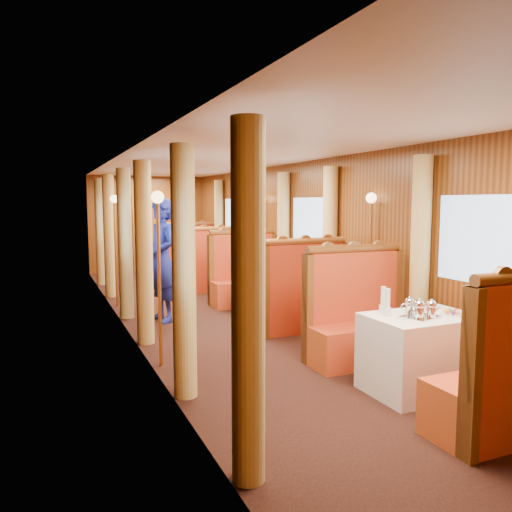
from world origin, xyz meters
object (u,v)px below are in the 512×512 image
banquette_far_aft (192,260)px  steward (162,260)px  fruit_plate (452,313)px  banquette_near_aft (360,325)px  rose_vase_mid (270,259)px  banquette_mid_fwd (299,301)px  passenger (252,265)px  teapot_right (431,312)px  tea_tray (420,317)px  teapot_back (409,308)px  banquette_mid_aft (246,281)px  table_near (422,353)px  banquette_far_fwd (219,271)px  table_far (204,267)px  rose_vase_far (205,243)px  teapot_left (419,312)px  table_mid (269,293)px

banquette_far_aft → steward: size_ratio=0.71×
fruit_plate → steward: 4.38m
banquette_near_aft → rose_vase_mid: bearing=89.5°
banquette_mid_fwd → passenger: 1.78m
banquette_mid_fwd → passenger: (-0.00, 1.75, 0.32)m
banquette_far_aft → teapot_right: banquette_far_aft is taller
banquette_far_aft → tea_tray: size_ratio=3.94×
banquette_far_aft → teapot_back: size_ratio=8.54×
banquette_mid_fwd → banquette_mid_aft: size_ratio=1.00×
table_near → steward: (-1.65, 3.85, 0.57)m
table_near → banquette_far_fwd: (0.00, 5.99, 0.05)m
table_near → steward: bearing=113.3°
table_far → passenger: (-0.00, -2.76, 0.37)m
table_near → rose_vase_far: 6.99m
steward → teapot_left: bearing=8.8°
fruit_plate → steward: bearing=115.9°
banquette_far_aft → rose_vase_mid: size_ratio=3.72×
fruit_plate → passenger: (-0.26, 4.33, -0.03)m
teapot_left → passenger: size_ratio=0.23×
table_mid → passenger: passenger is taller
banquette_mid_aft → rose_vase_far: (0.01, 2.45, 0.50)m
banquette_far_fwd → rose_vase_mid: 2.51m
rose_vase_mid → steward: steward is taller
banquette_near_aft → banquette_far_fwd: (0.00, 4.97, 0.00)m
teapot_right → rose_vase_far: (0.04, 7.10, 0.11)m
teapot_back → steward: 4.08m
teapot_back → teapot_left: bearing=-91.0°
table_mid → tea_tray: tea_tray is taller
rose_vase_far → teapot_left: bearing=-91.4°
banquette_near_aft → teapot_left: 1.21m
teapot_back → rose_vase_far: rose_vase_far is taller
table_near → rose_vase_mid: (0.02, 3.53, 0.55)m
banquette_far_fwd → teapot_right: bearing=-90.3°
banquette_mid_aft → table_far: banquette_mid_aft is taller
tea_tray → passenger: (0.09, 4.31, -0.02)m
teapot_back → passenger: 4.16m
banquette_near_aft → table_mid: (0.00, 2.49, -0.05)m
banquette_mid_aft → rose_vase_mid: size_ratio=3.72×
table_near → rose_vase_mid: bearing=89.6°
teapot_left → teapot_right: size_ratio=1.05×
banquette_near_aft → banquette_far_aft: (0.00, 7.00, 0.00)m
steward → banquette_mid_fwd: bearing=38.7°
fruit_plate → teapot_right: bearing=-172.3°
teapot_back → rose_vase_mid: bearing=102.4°
teapot_right → steward: size_ratio=0.09×
teapot_back → rose_vase_mid: (0.13, 3.45, 0.11)m
fruit_plate → banquette_far_aft: bearing=91.8°
banquette_near_aft → tea_tray: 1.14m
tea_tray → teapot_left: teapot_left is taller
table_near → table_mid: (0.00, 3.50, 0.00)m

